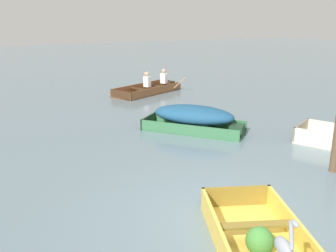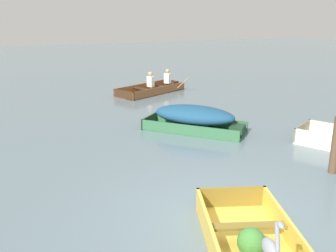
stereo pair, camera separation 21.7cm
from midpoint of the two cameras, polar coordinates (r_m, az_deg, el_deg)
The scene contains 5 objects.
ground_plane at distance 6.32m, azimuth 9.96°, elevation -13.51°, with size 80.00×80.00×0.00m, color slate.
skiff_green_near_moored at distance 10.47m, azimuth 4.72°, elevation 1.30°, with size 2.61×2.80×0.74m.
rowboat_wooden_brown_with_crew at distance 15.96m, azimuth -1.76°, elevation 5.77°, with size 3.33×2.68×0.90m.
heron_on_dinghy at distance 4.11m, azimuth 17.00°, elevation -17.32°, with size 0.23×0.45×0.84m.
mooring_post at distance 8.38m, azimuth 24.87°, elevation -2.69°, with size 0.17×0.17×1.20m, color brown.
Camera 2 is at (-3.22, -4.42, 3.13)m, focal length 40.00 mm.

